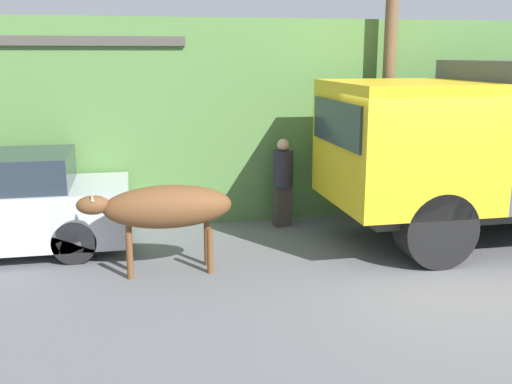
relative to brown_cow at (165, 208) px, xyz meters
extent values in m
plane|color=slate|center=(3.86, -0.94, -0.96)|extent=(60.00, 60.00, 0.00)
cube|color=#568442|center=(3.86, 5.02, 0.89)|extent=(32.00, 5.17, 3.70)
cube|color=#C6B793|center=(-2.62, 3.71, 0.65)|extent=(6.07, 2.40, 3.21)
cube|color=#4C4742|center=(-2.62, 3.71, 2.34)|extent=(6.37, 2.70, 0.16)
cube|color=gold|center=(3.80, 0.45, 0.75)|extent=(2.25, 2.45, 1.91)
cube|color=#232D38|center=(2.66, 0.45, 1.09)|extent=(0.04, 2.08, 0.67)
cylinder|color=black|center=(3.92, -0.50, -0.38)|extent=(1.14, 0.54, 1.14)
ellipsoid|color=brown|center=(0.05, 0.00, 0.01)|extent=(1.82, 0.62, 0.62)
ellipsoid|color=brown|center=(-0.98, 0.00, 0.09)|extent=(0.46, 0.27, 0.27)
cone|color=#B7AD93|center=(-0.98, -0.11, 0.23)|extent=(0.06, 0.06, 0.11)
cone|color=#B7AD93|center=(-0.98, 0.11, 0.23)|extent=(0.06, 0.06, 0.11)
cylinder|color=brown|center=(-0.52, -0.17, -0.62)|extent=(0.09, 0.09, 0.66)
cylinder|color=brown|center=(-0.52, 0.17, -0.62)|extent=(0.09, 0.09, 0.66)
cylinder|color=brown|center=(0.61, -0.17, -0.62)|extent=(0.09, 0.09, 0.66)
cylinder|color=brown|center=(0.61, 0.17, -0.62)|extent=(0.09, 0.09, 0.66)
cylinder|color=black|center=(-1.33, 0.70, -0.63)|extent=(0.66, 0.28, 0.66)
cube|color=#38332D|center=(2.22, 1.98, -0.58)|extent=(0.33, 0.24, 0.74)
cylinder|color=#26262D|center=(2.22, 1.98, 0.11)|extent=(0.41, 0.41, 0.65)
sphere|color=#DBB28E|center=(2.22, 1.98, 0.54)|extent=(0.21, 0.21, 0.21)
cylinder|color=brown|center=(4.22, 2.08, 2.44)|extent=(0.23, 0.23, 6.80)
camera|label=1|loc=(-0.41, -8.27, 2.12)|focal=42.00mm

